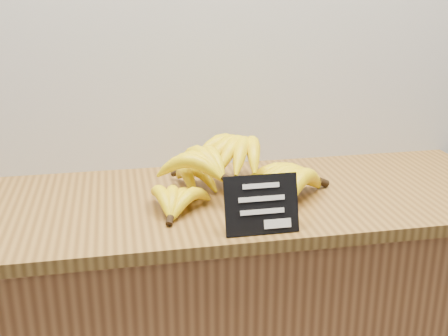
% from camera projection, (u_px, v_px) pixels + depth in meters
% --- Properties ---
extents(counter_top, '(1.51, 0.54, 0.03)m').
position_uv_depth(counter_top, '(220.00, 201.00, 1.41)').
color(counter_top, brown).
rests_on(counter_top, counter).
extents(chalkboard_sign, '(0.16, 0.04, 0.12)m').
position_uv_depth(chalkboard_sign, '(262.00, 205.00, 1.19)').
color(chalkboard_sign, black).
rests_on(chalkboard_sign, counter_top).
extents(banana_pile, '(0.51, 0.32, 0.12)m').
position_uv_depth(banana_pile, '(230.00, 173.00, 1.39)').
color(banana_pile, yellow).
rests_on(banana_pile, counter_top).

